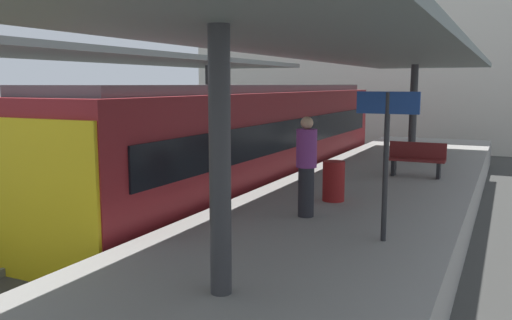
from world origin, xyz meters
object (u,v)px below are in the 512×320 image
object	(u,v)px
platform_bench	(417,158)
platform_sign	(387,132)
passenger_near_bench	(306,165)
litter_bin	(334,181)
commuter_train	(251,140)
passenger_mid_platform	(91,140)

from	to	relation	value
platform_bench	platform_sign	world-z (taller)	platform_sign
platform_bench	passenger_near_bench	distance (m)	5.20
platform_bench	litter_bin	xyz separation A→B (m)	(-1.04, -3.63, -0.06)
commuter_train	platform_bench	bearing A→B (deg)	2.40
platform_bench	passenger_mid_platform	world-z (taller)	passenger_mid_platform
platform_sign	litter_bin	size ratio (longest dim) A/B	2.76
passenger_mid_platform	platform_bench	bearing A→B (deg)	22.93
platform_bench	passenger_near_bench	size ratio (longest dim) A/B	0.79
litter_bin	passenger_near_bench	xyz separation A→B (m)	(-0.06, -1.43, 0.52)
passenger_near_bench	passenger_mid_platform	distance (m)	6.82
platform_bench	platform_sign	xyz separation A→B (m)	(0.45, -5.95, 1.16)
platform_bench	litter_bin	bearing A→B (deg)	-106.02
commuter_train	platform_sign	size ratio (longest dim) A/B	7.02
litter_bin	passenger_near_bench	world-z (taller)	passenger_near_bench
commuter_train	platform_bench	distance (m)	4.56
commuter_train	platform_sign	world-z (taller)	commuter_train
platform_bench	litter_bin	world-z (taller)	platform_bench
litter_bin	passenger_mid_platform	size ratio (longest dim) A/B	0.47
passenger_near_bench	passenger_mid_platform	world-z (taller)	passenger_near_bench
platform_sign	passenger_near_bench	distance (m)	1.93
commuter_train	platform_bench	size ratio (longest dim) A/B	11.09
platform_bench	litter_bin	distance (m)	3.78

